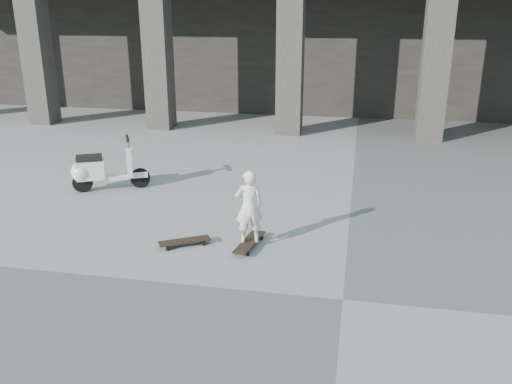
% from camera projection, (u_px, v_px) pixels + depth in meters
% --- Properties ---
extents(ground, '(90.00, 90.00, 0.00)m').
position_uv_depth(ground, '(343.00, 300.00, 6.27)').
color(ground, '#4F4F4C').
rests_on(ground, ground).
extents(colonnade, '(28.00, 8.82, 6.00)m').
position_uv_depth(colonnade, '(365.00, 12.00, 18.06)').
color(colonnade, black).
rests_on(colonnade, ground).
extents(longboard, '(0.32, 0.86, 0.08)m').
position_uv_depth(longboard, '(249.00, 242.00, 7.62)').
color(longboard, black).
rests_on(longboard, ground).
extents(skateboard_spare, '(0.72, 0.53, 0.09)m').
position_uv_depth(skateboard_spare, '(185.00, 241.00, 7.65)').
color(skateboard_spare, black).
rests_on(skateboard_spare, ground).
extents(child, '(0.44, 0.35, 1.04)m').
position_uv_depth(child, '(249.00, 207.00, 7.45)').
color(child, silver).
rests_on(child, longboard).
extents(scooter, '(1.30, 0.78, 0.98)m').
position_uv_depth(scooter, '(97.00, 170.00, 9.85)').
color(scooter, black).
rests_on(scooter, ground).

